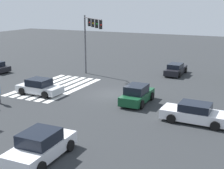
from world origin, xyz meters
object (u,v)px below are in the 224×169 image
car_1 (41,146)px  car_2 (39,87)px  car_4 (137,95)px  traffic_signal_mast (90,31)px  car_0 (176,69)px  car_5 (196,113)px

car_1 → car_2: size_ratio=1.04×
car_4 → car_2: bearing=98.0°
traffic_signal_mast → car_0: (-5.77, 8.25, -4.61)m
car_0 → car_4: bearing=-179.9°
car_4 → car_5: (2.31, 5.37, -0.09)m
traffic_signal_mast → car_2: size_ratio=1.61×
car_1 → car_5: car_1 is taller
car_2 → car_5: size_ratio=0.88×
traffic_signal_mast → car_1: bearing=-23.5°
car_1 → car_5: bearing=-37.4°
traffic_signal_mast → car_4: 11.35m
traffic_signal_mast → car_4: (6.49, 8.15, -4.50)m
car_1 → car_4: (-11.42, 1.10, 0.02)m
car_2 → car_5: (0.92, 14.57, -0.01)m
car_2 → car_4: bearing=9.1°
traffic_signal_mast → car_2: bearing=-52.6°
car_0 → car_1: car_1 is taller
car_5 → traffic_signal_mast: bearing=148.0°
traffic_signal_mast → car_0: bearing=80.0°
car_1 → car_2: 12.88m
car_0 → car_4: car_4 is taller
car_4 → car_5: 5.85m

